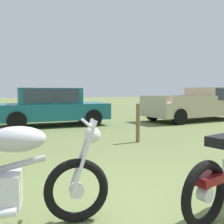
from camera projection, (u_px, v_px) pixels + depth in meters
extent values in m
torus|color=black|center=(77.00, 190.00, 2.46)|extent=(0.64, 0.13, 0.64)
cylinder|color=silver|center=(77.00, 190.00, 2.46)|extent=(0.15, 0.11, 0.14)
cylinder|color=silver|center=(81.00, 155.00, 2.54)|extent=(0.27, 0.05, 0.74)
cylinder|color=silver|center=(84.00, 159.00, 2.37)|extent=(0.27, 0.05, 0.74)
cylinder|color=#B7BABF|center=(0.00, 169.00, 2.28)|extent=(0.81, 0.11, 0.23)
ellipsoid|color=#B7BABF|center=(17.00, 139.00, 2.29)|extent=(0.54, 0.29, 0.24)
cylinder|color=silver|center=(86.00, 123.00, 2.44)|extent=(0.07, 0.64, 0.03)
sphere|color=silver|center=(92.00, 135.00, 2.46)|extent=(0.17, 0.17, 0.16)
torus|color=black|center=(205.00, 194.00, 2.36)|extent=(0.64, 0.29, 0.65)
cylinder|color=silver|center=(205.00, 194.00, 2.36)|extent=(0.16, 0.14, 0.14)
cube|color=maroon|center=(209.00, 178.00, 2.38)|extent=(0.40, 0.28, 0.08)
cube|color=#19606B|center=(53.00, 111.00, 9.67)|extent=(4.20, 2.12, 0.60)
cube|color=#19606B|center=(49.00, 96.00, 9.56)|extent=(2.35, 1.81, 0.60)
cube|color=#2D3842|center=(49.00, 96.00, 9.56)|extent=(2.02, 1.82, 0.48)
cylinder|color=black|center=(81.00, 114.00, 10.98)|extent=(0.65, 0.26, 0.64)
cylinder|color=black|center=(93.00, 118.00, 9.39)|extent=(0.65, 0.26, 0.64)
cylinder|color=black|center=(16.00, 116.00, 9.98)|extent=(0.65, 0.26, 0.64)
cylinder|color=black|center=(17.00, 121.00, 8.39)|extent=(0.65, 0.26, 0.64)
cube|color=#BCAD8C|center=(196.00, 108.00, 11.35)|extent=(5.17, 2.62, 0.60)
cube|color=#BCAD8C|center=(210.00, 95.00, 11.70)|extent=(1.83, 1.94, 0.64)
cube|color=#2D3842|center=(210.00, 94.00, 11.70)|extent=(1.54, 1.93, 0.52)
cube|color=#BCAD8C|center=(167.00, 98.00, 11.67)|extent=(2.45, 0.47, 0.28)
cube|color=#BCAD8C|center=(196.00, 99.00, 10.12)|extent=(2.45, 0.47, 0.28)
cube|color=#BCAD8C|center=(153.00, 99.00, 10.22)|extent=(0.36, 1.75, 0.28)
cylinder|color=black|center=(209.00, 111.00, 12.94)|extent=(0.67, 0.32, 0.64)
cylinder|color=black|center=(153.00, 113.00, 11.34)|extent=(0.67, 0.32, 0.64)
cylinder|color=black|center=(179.00, 117.00, 9.80)|extent=(0.67, 0.32, 0.64)
cylinder|color=brown|center=(138.00, 123.00, 6.41)|extent=(0.10, 0.10, 0.99)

